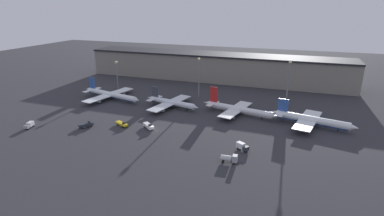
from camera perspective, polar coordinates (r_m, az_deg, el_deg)
ground at (r=143.34m, az=-7.26°, el=-4.28°), size 600.00×600.00×0.00m
terminal_building at (r=235.76m, az=4.25°, el=7.82°), size 202.52×26.07×20.83m
airplane_0 at (r=194.69m, az=-15.25°, el=2.47°), size 45.88×37.75×12.19m
airplane_1 at (r=172.77m, az=-3.96°, el=1.00°), size 35.66×35.00×10.91m
airplane_2 at (r=163.28m, az=8.73°, el=-0.25°), size 42.91×31.15×13.32m
airplane_3 at (r=156.90m, az=21.65°, el=-2.14°), size 41.33×31.90×11.78m
service_vehicle_0 at (r=114.95m, az=7.13°, el=-9.50°), size 6.36×2.72×3.36m
service_vehicle_1 at (r=124.90m, az=9.53°, el=-7.21°), size 5.71×4.50×3.09m
service_vehicle_2 at (r=164.60m, az=-28.57°, el=-2.84°), size 3.36×5.96×2.71m
service_vehicle_3 at (r=154.22m, az=-19.54°, el=-3.01°), size 6.03×6.88×2.87m
service_vehicle_4 at (r=150.93m, az=-13.22°, el=-2.94°), size 8.07×5.41×2.46m
service_vehicle_5 at (r=145.35m, az=-8.27°, el=-3.39°), size 7.52×6.64×2.93m
lamp_post_0 at (r=215.53m, az=-14.14°, el=6.90°), size 1.80×1.80×19.76m
lamp_post_1 at (r=188.92m, az=1.32°, el=6.80°), size 1.80×1.80×25.52m
lamp_post_2 at (r=179.85m, az=17.93°, el=5.50°), size 1.80×1.80×26.99m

